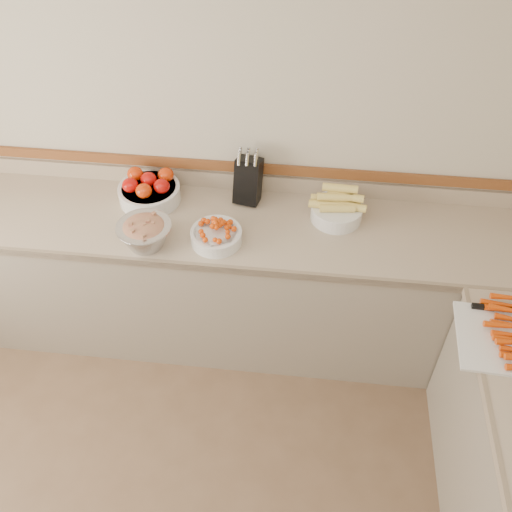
# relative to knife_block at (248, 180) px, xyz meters

# --- Properties ---
(back_wall) EXTENTS (4.00, 0.00, 4.00)m
(back_wall) POSITION_rel_knife_block_xyz_m (-0.24, 0.10, 0.27)
(back_wall) COLOR beige
(back_wall) RESTS_ON ground_plane
(counter_back) EXTENTS (4.00, 0.65, 1.08)m
(counter_back) POSITION_rel_knife_block_xyz_m (-0.24, -0.22, -0.58)
(counter_back) COLOR tan
(counter_back) RESTS_ON ground_plane
(knife_block) EXTENTS (0.16, 0.19, 0.33)m
(knife_block) POSITION_rel_knife_block_xyz_m (0.00, 0.00, 0.00)
(knife_block) COLOR black
(knife_block) RESTS_ON counter_back
(tomato_bowl) EXTENTS (0.34, 0.34, 0.17)m
(tomato_bowl) POSITION_rel_knife_block_xyz_m (-0.54, -0.07, -0.06)
(tomato_bowl) COLOR white
(tomato_bowl) RESTS_ON counter_back
(cherry_tomato_bowl) EXTENTS (0.27, 0.27, 0.15)m
(cherry_tomato_bowl) POSITION_rel_knife_block_xyz_m (-0.12, -0.36, -0.08)
(cherry_tomato_bowl) COLOR white
(cherry_tomato_bowl) RESTS_ON counter_back
(corn_bowl) EXTENTS (0.31, 0.28, 0.20)m
(corn_bowl) POSITION_rel_knife_block_xyz_m (0.49, -0.11, -0.07)
(corn_bowl) COLOR white
(corn_bowl) RESTS_ON counter_back
(rhubarb_bowl) EXTENTS (0.28, 0.28, 0.16)m
(rhubarb_bowl) POSITION_rel_knife_block_xyz_m (-0.47, -0.43, -0.05)
(rhubarb_bowl) COLOR #B2B2BA
(rhubarb_bowl) RESTS_ON counter_back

